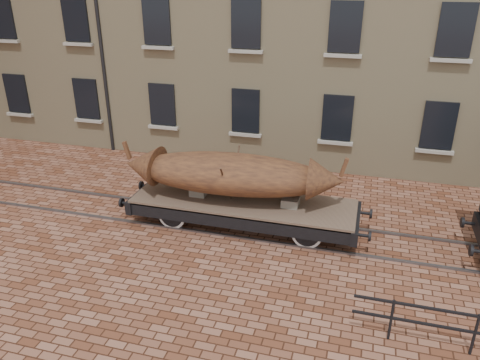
# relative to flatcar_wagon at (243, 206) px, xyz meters

# --- Properties ---
(ground) EXTENTS (90.00, 90.00, 0.00)m
(ground) POSITION_rel_flatcar_wagon_xyz_m (1.23, 0.00, -0.70)
(ground) COLOR brown
(rail_track) EXTENTS (30.00, 1.52, 0.06)m
(rail_track) POSITION_rel_flatcar_wagon_xyz_m (1.23, 0.00, -0.67)
(rail_track) COLOR #59595E
(rail_track) RESTS_ON ground
(flatcar_wagon) EXTENTS (7.49, 2.03, 1.13)m
(flatcar_wagon) POSITION_rel_flatcar_wagon_xyz_m (0.00, 0.00, 0.00)
(flatcar_wagon) COLOR brown
(flatcar_wagon) RESTS_ON ground
(iron_boat) EXTENTS (6.67, 2.16, 1.59)m
(iron_boat) POSITION_rel_flatcar_wagon_xyz_m (-0.39, -0.00, 1.00)
(iron_boat) COLOR brown
(iron_boat) RESTS_ON flatcar_wagon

